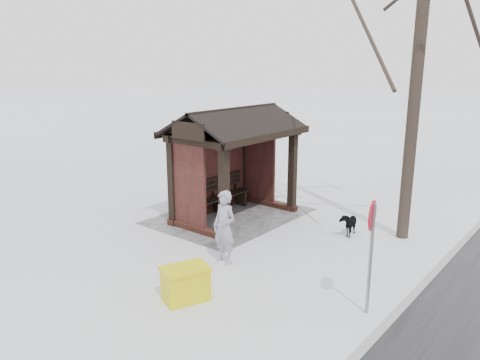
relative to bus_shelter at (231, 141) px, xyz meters
name	(u,v)px	position (x,y,z in m)	size (l,w,h in m)	color
ground	(235,218)	(0.00, 0.16, -2.17)	(120.00, 120.00, 0.00)	white
kerb	(437,271)	(0.00, 5.66, -2.16)	(120.00, 0.15, 0.06)	gray
trampled_patch	(230,216)	(0.00, -0.04, -2.16)	(4.20, 3.20, 0.02)	gray
bus_shelter	(231,141)	(0.00, 0.00, 0.00)	(3.60, 2.40, 3.09)	#3B1E15
pedestrian	(224,227)	(2.46, 1.90, -1.36)	(0.59, 0.39, 1.61)	#958EA7
dog	(348,223)	(-0.78, 3.23, -1.86)	(0.33, 0.72, 0.61)	black
grit_bin	(186,283)	(4.17, 2.44, -1.84)	(1.00, 0.86, 0.65)	#D0C50C
road_sign	(371,232)	(2.50, 5.21, -0.66)	(0.52, 0.15, 2.05)	gray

